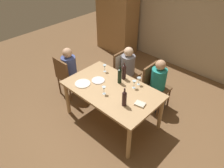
{
  "coord_description": "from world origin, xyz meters",
  "views": [
    {
      "loc": [
        2.03,
        -2.16,
        3.05
      ],
      "look_at": [
        0.0,
        0.0,
        0.86
      ],
      "focal_mm": 34.63,
      "sensor_mm": 36.0,
      "label": 1
    }
  ],
  "objects": [
    {
      "name": "wine_bottle_tall_green",
      "position": [
        -0.03,
        0.22,
        0.91
      ],
      "size": [
        0.07,
        0.07,
        0.34
      ],
      "color": "black",
      "rests_on": "dining_table"
    },
    {
      "name": "person_woman_host",
      "position": [
        0.4,
        0.89,
        0.64
      ],
      "size": [
        0.33,
        0.29,
        1.1
      ],
      "rotation": [
        0.0,
        0.0,
        -1.57
      ],
      "color": "#33333D",
      "rests_on": "ground_plane"
    },
    {
      "name": "rear_room_partition",
      "position": [
        0.0,
        2.71,
        1.35
      ],
      "size": [
        6.4,
        0.12,
        2.7
      ],
      "primitive_type": "cube",
      "color": "tan",
      "rests_on": "ground_plane"
    },
    {
      "name": "dining_table",
      "position": [
        0.0,
        0.0,
        0.67
      ],
      "size": [
        1.68,
        1.02,
        0.76
      ],
      "color": "tan",
      "rests_on": "ground_plane"
    },
    {
      "name": "dinner_plate_host",
      "position": [
        -0.48,
        -0.26,
        0.77
      ],
      "size": [
        0.28,
        0.28,
        0.01
      ],
      "primitive_type": "cylinder",
      "color": "white",
      "rests_on": "dining_table"
    },
    {
      "name": "wine_bottle_short_olive",
      "position": [
        -0.06,
        0.38,
        0.91
      ],
      "size": [
        0.08,
        0.08,
        0.33
      ],
      "color": "black",
      "rests_on": "dining_table"
    },
    {
      "name": "person_man_bearded",
      "position": [
        -1.22,
        0.03,
        0.64
      ],
      "size": [
        0.29,
        0.34,
        1.11
      ],
      "color": "#33333D",
      "rests_on": "ground_plane"
    },
    {
      "name": "ground_plane",
      "position": [
        0.0,
        0.0,
        0.0
      ],
      "size": [
        10.0,
        10.0,
        0.0
      ],
      "primitive_type": "plane",
      "color": "brown"
    },
    {
      "name": "chair_far_left",
      "position": [
        -0.5,
        0.89,
        0.59
      ],
      "size": [
        0.46,
        0.44,
        0.92
      ],
      "rotation": [
        0.0,
        0.0,
        -1.57
      ],
      "color": "brown",
      "rests_on": "ground_plane"
    },
    {
      "name": "person_man_guest",
      "position": [
        -0.35,
        0.89,
        0.64
      ],
      "size": [
        0.33,
        0.29,
        1.09
      ],
      "rotation": [
        0.0,
        0.0,
        -1.57
      ],
      "color": "#33333D",
      "rests_on": "ground_plane"
    },
    {
      "name": "folded_napkin",
      "position": [
        0.61,
        0.0,
        0.77
      ],
      "size": [
        0.18,
        0.15,
        0.03
      ],
      "primitive_type": "cube",
      "rotation": [
        0.0,
        0.0,
        0.21
      ],
      "color": "beige",
      "rests_on": "dining_table"
    },
    {
      "name": "wine_bottle_dark_red",
      "position": [
        0.43,
        -0.18,
        0.9
      ],
      "size": [
        0.07,
        0.07,
        0.33
      ],
      "color": "black",
      "rests_on": "dining_table"
    },
    {
      "name": "wine_glass_near_right",
      "position": [
        0.26,
        0.28,
        0.87
      ],
      "size": [
        0.07,
        0.07,
        0.15
      ],
      "color": "silver",
      "rests_on": "dining_table"
    },
    {
      "name": "chair_left_end",
      "position": [
        -1.22,
        -0.09,
        0.53
      ],
      "size": [
        0.44,
        0.44,
        0.92
      ],
      "color": "brown",
      "rests_on": "ground_plane"
    },
    {
      "name": "armoire_cabinet",
      "position": [
        -1.94,
        2.26,
        1.1
      ],
      "size": [
        1.18,
        0.62,
        2.18
      ],
      "color": "olive",
      "rests_on": "ground_plane"
    },
    {
      "name": "dinner_plate_guest_left",
      "position": [
        -0.35,
        0.0,
        0.77
      ],
      "size": [
        0.24,
        0.24,
        0.01
      ],
      "primitive_type": "cylinder",
      "color": "white",
      "rests_on": "dining_table"
    },
    {
      "name": "chair_far_right",
      "position": [
        0.29,
        0.89,
        0.53
      ],
      "size": [
        0.44,
        0.44,
        0.92
      ],
      "rotation": [
        0.0,
        0.0,
        -1.57
      ],
      "color": "brown",
      "rests_on": "ground_plane"
    },
    {
      "name": "wine_glass_near_left",
      "position": [
        0.0,
        -0.19,
        0.87
      ],
      "size": [
        0.07,
        0.07,
        0.15
      ],
      "color": "silver",
      "rests_on": "dining_table"
    },
    {
      "name": "wine_glass_far",
      "position": [
        0.26,
        0.41,
        0.87
      ],
      "size": [
        0.07,
        0.07,
        0.15
      ],
      "color": "silver",
      "rests_on": "dining_table"
    },
    {
      "name": "wine_glass_centre",
      "position": [
        -0.48,
        0.3,
        0.87
      ],
      "size": [
        0.07,
        0.07,
        0.15
      ],
      "color": "silver",
      "rests_on": "dining_table"
    }
  ]
}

